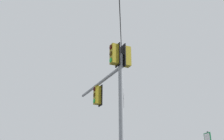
# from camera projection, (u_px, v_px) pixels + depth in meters

# --- Properties ---
(signal_mast_assembly) EXTENTS (1.25, 4.90, 6.80)m
(signal_mast_assembly) POSITION_uv_depth(u_px,v_px,m) (113.00, 92.00, 11.92)
(signal_mast_assembly) COLOR gray
(signal_mast_assembly) RESTS_ON ground
(overhead_wire_span) EXTENTS (9.77, 27.07, 1.20)m
(overhead_wire_span) POSITION_uv_depth(u_px,v_px,m) (121.00, 28.00, 13.86)
(overhead_wire_span) COLOR black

